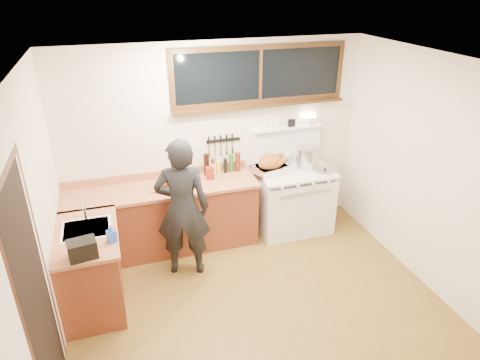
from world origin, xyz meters
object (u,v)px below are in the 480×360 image
object	(u,v)px
man	(182,209)
roast_turkey	(271,165)
cutting_board	(166,183)
vintage_stove	(293,198)

from	to	relation	value
man	roast_turkey	bearing A→B (deg)	23.19
cutting_board	man	bearing A→B (deg)	-79.38
cutting_board	roast_turkey	size ratio (longest dim) A/B	0.78
man	roast_turkey	world-z (taller)	man
vintage_stove	cutting_board	xyz separation A→B (m)	(-1.73, 0.02, 0.49)
vintage_stove	roast_turkey	world-z (taller)	vintage_stove
cutting_board	roast_turkey	distance (m)	1.41
vintage_stove	man	xyz separation A→B (m)	(-1.63, -0.51, 0.39)
vintage_stove	cutting_board	distance (m)	1.80
vintage_stove	cutting_board	bearing A→B (deg)	179.39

